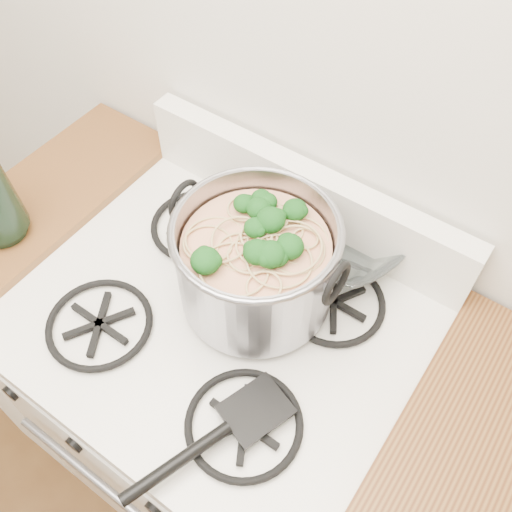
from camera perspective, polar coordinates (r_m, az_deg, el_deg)
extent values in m
plane|color=silver|center=(1.00, 7.43, 22.01)|extent=(3.60, 0.00, 3.60)
cube|color=white|center=(1.56, -2.79, -15.40)|extent=(0.76, 0.65, 0.81)
cube|color=white|center=(1.14, -3.73, -6.51)|extent=(0.76, 0.65, 0.04)
cube|color=black|center=(1.11, -3.82, -5.67)|extent=(0.60, 0.56, 0.02)
cylinder|color=black|center=(1.27, -23.03, -12.22)|extent=(0.04, 0.03, 0.04)
cylinder|color=black|center=(1.19, -17.40, -17.24)|extent=(0.04, 0.03, 0.04)
cylinder|color=black|center=(1.12, -9.84, -23.35)|extent=(0.04, 0.03, 0.04)
cube|color=silver|center=(1.73, -16.41, -5.37)|extent=(0.25, 0.65, 0.88)
cube|color=#4F2913|center=(1.38, -20.74, 4.80)|extent=(0.25, 0.65, 0.04)
cylinder|color=gray|center=(1.04, 0.00, -0.65)|extent=(0.29, 0.29, 0.19)
torus|color=gray|center=(0.96, 0.00, 2.64)|extent=(0.30, 0.30, 0.01)
torus|color=black|center=(1.05, -7.20, 5.58)|extent=(0.01, 0.08, 0.08)
torus|color=black|center=(0.94, 8.05, -2.75)|extent=(0.01, 0.08, 0.08)
cylinder|color=tan|center=(1.05, 0.00, -1.35)|extent=(0.27, 0.27, 0.15)
sphere|color=#124412|center=(0.98, 0.00, 1.82)|extent=(0.04, 0.04, 0.04)
sphere|color=#124412|center=(0.98, 0.00, 1.82)|extent=(0.04, 0.04, 0.04)
sphere|color=#124412|center=(0.98, 0.00, 1.82)|extent=(0.04, 0.04, 0.04)
sphere|color=#124412|center=(0.98, 0.00, 1.82)|extent=(0.04, 0.04, 0.04)
sphere|color=#124412|center=(0.98, 0.00, 1.82)|extent=(0.04, 0.04, 0.04)
sphere|color=#124412|center=(0.98, 0.00, 1.82)|extent=(0.04, 0.04, 0.04)
sphere|color=#124412|center=(0.98, 0.00, 1.82)|extent=(0.04, 0.04, 0.04)
sphere|color=#124412|center=(0.98, 0.00, 1.82)|extent=(0.04, 0.04, 0.04)
sphere|color=#124412|center=(0.98, 0.00, 1.82)|extent=(0.04, 0.04, 0.04)
sphere|color=#124412|center=(0.98, 0.00, 1.82)|extent=(0.04, 0.04, 0.04)
sphere|color=#124412|center=(0.98, 0.00, 1.82)|extent=(0.04, 0.04, 0.04)
sphere|color=#124412|center=(0.98, 0.00, 1.82)|extent=(0.04, 0.04, 0.04)
imported|color=white|center=(1.19, 8.93, 1.39)|extent=(0.12, 0.12, 0.02)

